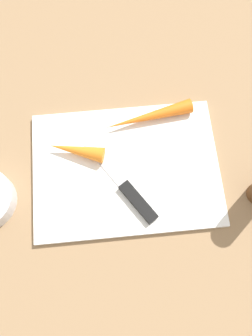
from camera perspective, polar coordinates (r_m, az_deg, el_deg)
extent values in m
plane|color=#8C6D4C|center=(0.69, 0.00, -0.32)|extent=(1.40, 1.40, 0.00)
cube|color=white|center=(0.68, 0.00, -0.16)|extent=(0.36, 0.26, 0.01)
cube|color=#B7B7BC|center=(0.68, -3.43, 0.70)|extent=(0.08, 0.10, 0.00)
cube|color=black|center=(0.65, 2.01, -5.57)|extent=(0.07, 0.09, 0.01)
cone|color=orange|center=(0.70, 3.69, 8.35)|extent=(0.18, 0.06, 0.03)
cone|color=orange|center=(0.68, -8.12, 2.86)|extent=(0.11, 0.06, 0.03)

